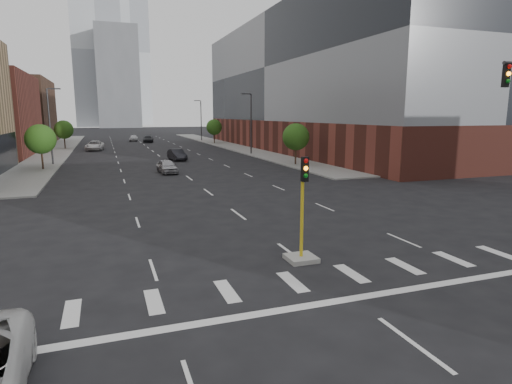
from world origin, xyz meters
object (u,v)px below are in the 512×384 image
car_near_left (167,166)px  car_mid_right (177,155)px  car_distant (134,138)px  median_traffic_signal (302,239)px  car_far_left (95,146)px  car_deep_right (148,139)px

car_near_left → car_mid_right: 12.62m
car_near_left → car_distant: 56.09m
median_traffic_signal → car_far_left: 62.70m
car_far_left → car_mid_right: bearing=-57.5°
median_traffic_signal → car_near_left: bearing=92.9°
car_deep_right → median_traffic_signal: bearing=-82.5°
car_far_left → car_deep_right: size_ratio=1.15×
car_near_left → car_far_left: bearing=98.2°
car_deep_right → car_near_left: bearing=-84.8°
car_far_left → car_distant: car_far_left is taller
car_near_left → car_deep_right: (3.00, 50.49, 0.02)m
car_far_left → car_deep_right: bearing=64.6°
car_near_left → car_distant: bearing=85.0°
car_near_left → median_traffic_signal: bearing=-91.8°
car_far_left → car_deep_right: (10.54, 17.68, -0.07)m
car_far_left → car_deep_right: 20.58m
median_traffic_signal → car_distant: 85.33m
median_traffic_signal → car_deep_right: size_ratio=0.88×
car_distant → car_far_left: bearing=-100.6°
car_far_left → median_traffic_signal: bearing=-76.3°
car_near_left → car_mid_right: car_mid_right is taller
car_mid_right → car_far_left: bearing=110.3°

